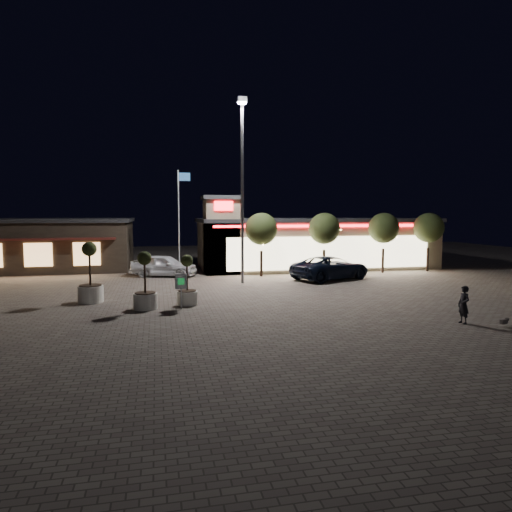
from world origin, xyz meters
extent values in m
plane|color=#6B6157|center=(0.00, 0.00, 0.00)|extent=(90.00, 90.00, 0.00)
cube|color=gray|center=(10.00, 16.00, 2.00)|extent=(20.00, 8.00, 4.00)
cube|color=#262628|center=(10.00, 16.00, 4.15)|extent=(20.40, 8.40, 0.30)
cube|color=#FFEFBF|center=(10.00, 11.95, 1.60)|extent=(17.00, 0.12, 2.60)
cube|color=red|center=(10.00, 11.92, 3.75)|extent=(19.00, 0.10, 0.18)
cube|color=gray|center=(1.30, 13.30, 2.90)|extent=(2.60, 2.60, 5.80)
cube|color=#262628|center=(1.30, 13.30, 5.95)|extent=(3.00, 3.00, 0.30)
cube|color=red|center=(1.30, 11.95, 5.30)|extent=(1.40, 0.10, 0.70)
cube|color=#382D23|center=(-14.00, 20.00, 2.00)|extent=(16.00, 10.00, 4.00)
cube|color=#262628|center=(-14.00, 20.00, 4.15)|extent=(16.40, 10.40, 0.30)
cube|color=#591E19|center=(-14.00, 14.60, 2.80)|extent=(14.40, 0.80, 0.15)
cube|color=#FFBE72|center=(-12.50, 14.95, 1.60)|extent=(2.00, 0.12, 1.80)
cube|color=#FFBE72|center=(-9.00, 14.95, 1.60)|extent=(2.00, 0.12, 1.80)
cylinder|color=gray|center=(2.00, 8.00, 6.00)|extent=(0.20, 0.20, 12.00)
cube|color=gray|center=(2.00, 8.00, 12.20)|extent=(0.60, 0.40, 0.35)
cube|color=white|center=(2.00, 8.00, 12.00)|extent=(0.45, 0.30, 0.08)
cylinder|color=white|center=(-2.00, 13.00, 4.00)|extent=(0.10, 0.10, 8.00)
cube|color=#244E85|center=(-1.55, 13.00, 7.50)|extent=(0.90, 0.04, 0.60)
cylinder|color=#332319|center=(4.00, 11.00, 0.96)|extent=(0.20, 0.20, 1.92)
sphere|color=#2D3819|center=(4.00, 11.00, 3.58)|extent=(2.42, 2.42, 2.42)
cylinder|color=#332319|center=(9.00, 11.00, 0.96)|extent=(0.20, 0.20, 1.92)
sphere|color=#2D3819|center=(9.00, 11.00, 3.58)|extent=(2.42, 2.42, 2.42)
cylinder|color=#332319|center=(14.00, 11.00, 0.96)|extent=(0.20, 0.20, 1.92)
sphere|color=#2D3819|center=(14.00, 11.00, 3.58)|extent=(2.42, 2.42, 2.42)
cylinder|color=#332319|center=(18.00, 11.00, 0.96)|extent=(0.20, 0.20, 1.92)
sphere|color=#2D3819|center=(18.00, 11.00, 3.58)|extent=(2.42, 2.42, 2.42)
imported|color=black|center=(8.54, 8.38, 0.84)|extent=(6.63, 4.84, 1.68)
imported|color=white|center=(-3.17, 12.43, 0.84)|extent=(5.28, 3.51, 1.67)
imported|color=black|center=(9.18, -5.32, 0.82)|extent=(0.42, 0.62, 1.65)
cube|color=#59514C|center=(10.46, -6.20, 0.23)|extent=(0.39, 0.24, 0.19)
sphere|color=#59514C|center=(10.65, -6.14, 0.30)|extent=(0.17, 0.17, 0.17)
cylinder|color=silver|center=(-7.19, 3.13, 0.44)|extent=(1.32, 1.32, 0.88)
cylinder|color=black|center=(-7.19, 3.13, 0.90)|extent=(1.14, 1.14, 0.07)
cylinder|color=#332319|center=(-7.19, 3.13, 1.93)|extent=(0.11, 0.11, 1.98)
sphere|color=#2D3819|center=(-7.19, 3.13, 2.86)|extent=(0.77, 0.77, 0.77)
cylinder|color=silver|center=(-4.29, 0.72, 0.39)|extent=(1.17, 1.17, 0.78)
cylinder|color=black|center=(-4.29, 0.72, 0.80)|extent=(1.02, 1.02, 0.06)
cylinder|color=#332319|center=(-4.29, 0.72, 1.71)|extent=(0.10, 0.10, 1.76)
sphere|color=#2D3819|center=(-4.29, 0.72, 2.54)|extent=(0.68, 0.68, 0.68)
cylinder|color=silver|center=(-2.17, 1.34, 0.35)|extent=(1.06, 1.06, 0.71)
cylinder|color=black|center=(-2.17, 1.34, 0.73)|extent=(0.92, 0.92, 0.05)
cylinder|color=#332319|center=(-2.17, 1.34, 1.55)|extent=(0.09, 0.09, 1.60)
sphere|color=#2D3819|center=(-2.17, 1.34, 2.30)|extent=(0.62, 0.62, 0.62)
cylinder|color=gray|center=(-2.55, 0.25, 0.54)|extent=(0.07, 0.07, 1.08)
cube|color=white|center=(-2.55, 0.25, 1.40)|extent=(0.59, 0.08, 0.77)
cube|color=#178B35|center=(-2.55, 0.22, 1.40)|extent=(0.32, 0.03, 0.32)
camera|label=1|loc=(-3.68, -22.28, 4.74)|focal=32.00mm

